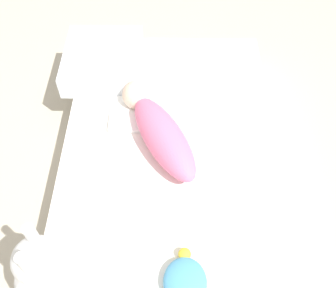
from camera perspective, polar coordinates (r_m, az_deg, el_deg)
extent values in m
plane|color=#B2A893|center=(1.73, 0.44, -5.09)|extent=(12.00, 12.00, 0.00)
cube|color=white|center=(1.65, 0.46, -3.49)|extent=(1.50, 0.88, 0.17)
cube|color=white|center=(1.73, -5.29, 5.01)|extent=(0.25, 0.17, 0.02)
ellipsoid|color=pink|center=(1.56, -0.49, 0.97)|extent=(0.48, 0.34, 0.13)
sphere|color=beige|center=(1.72, -4.41, 7.14)|extent=(0.13, 0.13, 0.13)
cube|color=white|center=(1.92, -9.27, 11.87)|extent=(0.39, 0.35, 0.11)
sphere|color=white|center=(1.30, -16.64, -18.14)|extent=(0.20, 0.20, 0.20)
sphere|color=white|center=(1.17, -18.32, -15.73)|extent=(0.14, 0.14, 0.14)
cylinder|color=white|center=(1.08, -19.84, -15.95)|extent=(0.03, 0.03, 0.08)
cylinder|color=white|center=(1.11, -18.99, -12.37)|extent=(0.03, 0.03, 0.08)
ellipsoid|color=#4C99C6|center=(1.32, 2.68, -19.37)|extent=(0.16, 0.14, 0.06)
sphere|color=yellow|center=(1.36, 2.60, -15.68)|extent=(0.04, 0.04, 0.04)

